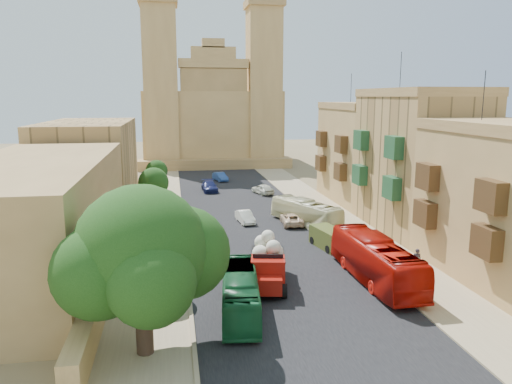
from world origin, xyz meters
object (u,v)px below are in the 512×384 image
object	(u,v)px
bus_red_east	(376,260)
bus_green_north	(240,293)
car_dkblue	(210,186)
olive_pickup	(329,238)
car_cream	(292,219)
car_white_a	(245,217)
car_white_b	(263,189)
street_tree_a	(141,240)
street_tree_b	(149,208)
car_blue_b	(220,177)
street_tree_d	(157,171)
church	(211,115)
red_truck	(268,262)
street_tree_c	(154,183)
bus_cream_east	(306,213)
ficus_tree	(143,256)
pedestrian_c	(385,247)
car_blue_a	(268,279)

from	to	relation	value
bus_red_east	bus_green_north	bearing A→B (deg)	17.42
car_dkblue	bus_green_north	bearing A→B (deg)	-94.17
olive_pickup	car_cream	distance (m)	8.39
car_cream	car_white_a	bearing A→B (deg)	-14.87
car_cream	car_white_b	bearing A→B (deg)	-85.51
street_tree_a	street_tree_b	size ratio (longest dim) A/B	1.16
car_white_a	car_blue_b	xyz separation A→B (m)	(-0.03, 26.85, 0.04)
street_tree_d	car_cream	distance (m)	24.37
church	red_truck	size ratio (longest dim) A/B	5.47
church	car_cream	distance (m)	51.28
bus_red_east	car_blue_b	xyz separation A→B (m)	(-6.73, 45.13, -0.91)
car_white_a	car_dkblue	bearing A→B (deg)	90.50
street_tree_c	bus_cream_east	distance (m)	17.62
car_white_b	church	bearing A→B (deg)	-101.34
street_tree_b	bus_red_east	distance (m)	20.46
bus_red_east	car_white_b	world-z (taller)	bus_red_east
car_white_a	street_tree_a	bearing A→B (deg)	-124.75
street_tree_a	car_cream	size ratio (longest dim) A/B	1.29
red_truck	car_blue_b	world-z (taller)	red_truck
street_tree_a	street_tree_b	world-z (taller)	street_tree_a
ficus_tree	street_tree_c	bearing A→B (deg)	91.04
bus_red_east	car_white_b	xyz separation A→B (m)	(-2.09, 33.37, -0.87)
street_tree_a	car_white_a	xyz separation A→B (m)	(9.50, 17.90, -3.13)
street_tree_a	car_white_b	world-z (taller)	street_tree_a
bus_green_north	car_white_b	world-z (taller)	bus_green_north
bus_red_east	street_tree_c	bearing A→B (deg)	-57.96
street_tree_c	car_cream	xyz separation A→B (m)	(14.10, -7.72, -2.90)
street_tree_a	bus_green_north	size ratio (longest dim) A/B	0.62
church	olive_pickup	size ratio (longest dim) A/B	8.25
ficus_tree	bus_cream_east	world-z (taller)	ficus_tree
ficus_tree	street_tree_a	world-z (taller)	ficus_tree
street_tree_d	car_cream	xyz separation A→B (m)	(14.10, -19.72, -2.46)
street_tree_d	pedestrian_c	distance (m)	36.84
ficus_tree	car_blue_a	bearing A→B (deg)	45.10
street_tree_b	bus_green_north	distance (m)	17.11
red_truck	bus_red_east	xyz separation A→B (m)	(7.68, -0.66, -0.06)
ficus_tree	street_tree_a	bearing A→B (deg)	94.14
bus_green_north	car_white_a	distance (m)	22.09
street_tree_d	bus_cream_east	world-z (taller)	street_tree_d
street_tree_b	olive_pickup	distance (m)	16.12
street_tree_b	street_tree_d	distance (m)	24.00
street_tree_a	pedestrian_c	world-z (taller)	street_tree_a
street_tree_b	street_tree_c	world-z (taller)	street_tree_c
street_tree_b	bus_cream_east	size ratio (longest dim) A/B	0.52
street_tree_a	street_tree_d	bearing A→B (deg)	90.00
pedestrian_c	car_blue_b	bearing A→B (deg)	-169.35
street_tree_a	car_white_a	size ratio (longest dim) A/B	1.48
bus_cream_east	car_white_b	distance (m)	17.13
car_blue_a	pedestrian_c	size ratio (longest dim) A/B	1.83
street_tree_c	car_blue_b	distance (m)	22.99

